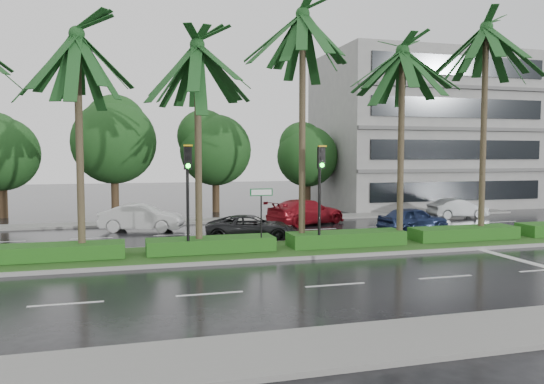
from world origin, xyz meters
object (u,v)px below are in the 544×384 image
object	(u,v)px
car_darkgrey	(251,228)
car_blue	(413,219)
street_sign	(261,204)
car_grey	(458,208)
car_red	(306,212)
signal_median_left	(188,184)
car_white	(142,218)

from	to	relation	value
car_darkgrey	car_blue	world-z (taller)	car_blue
street_sign	car_grey	xyz separation A→B (m)	(15.60, 8.99, -1.49)
car_red	signal_median_left	bearing A→B (deg)	114.15
street_sign	car_darkgrey	bearing A→B (deg)	82.59
car_darkgrey	car_grey	distance (m)	15.96
signal_median_left	car_blue	size ratio (longest dim) A/B	1.10
signal_median_left	street_sign	bearing A→B (deg)	3.47
street_sign	car_red	bearing A→B (deg)	60.17
signal_median_left	car_grey	distance (m)	20.87
car_blue	signal_median_left	bearing A→B (deg)	99.01
car_red	car_grey	distance (m)	10.61
car_blue	street_sign	bearing A→B (deg)	103.58
car_blue	car_grey	distance (m)	7.73
car_red	car_blue	xyz separation A→B (m)	(4.50, -4.47, -0.07)
street_sign	car_red	world-z (taller)	street_sign
street_sign	car_grey	bearing A→B (deg)	29.96
street_sign	car_blue	size ratio (longest dim) A/B	0.66
car_white	car_red	xyz separation A→B (m)	(9.50, 0.29, 0.02)
signal_median_left	car_white	xyz separation A→B (m)	(-1.50, 8.61, -2.27)
car_blue	car_white	bearing A→B (deg)	62.87
car_white	car_blue	size ratio (longest dim) A/B	1.12
car_white	car_darkgrey	world-z (taller)	car_white
street_sign	car_grey	distance (m)	18.07
car_darkgrey	car_blue	xyz separation A→B (m)	(9.00, 0.40, 0.06)
car_darkgrey	car_red	size ratio (longest dim) A/B	0.86
street_sign	car_blue	distance (m)	10.51
signal_median_left	street_sign	size ratio (longest dim) A/B	1.68
street_sign	car_darkgrey	distance (m)	4.16
car_white	car_grey	bearing A→B (deg)	-70.40
street_sign	car_darkgrey	xyz separation A→B (m)	(0.50, 3.84, -1.51)
signal_median_left	car_red	distance (m)	12.18
car_white	car_darkgrey	distance (m)	6.79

